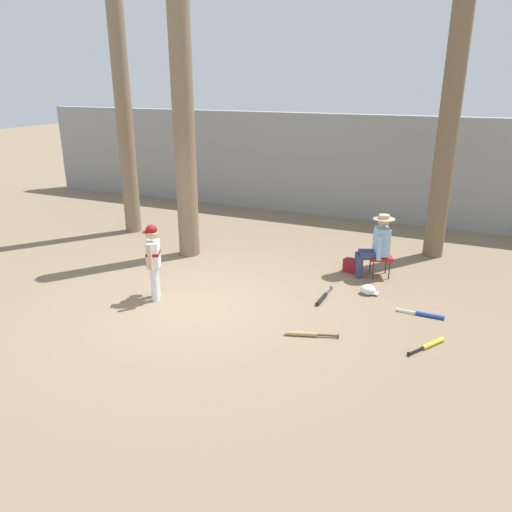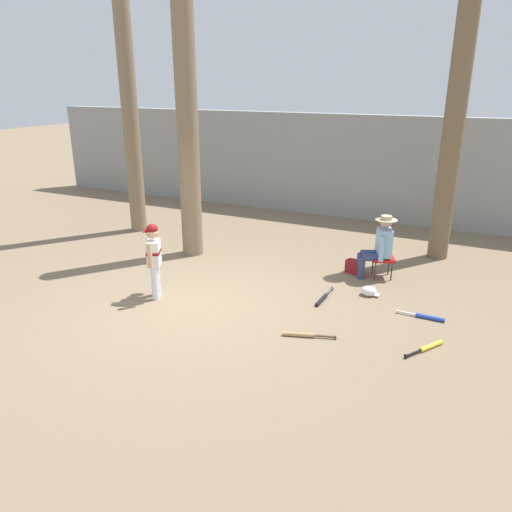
{
  "view_description": "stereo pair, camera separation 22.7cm",
  "coord_description": "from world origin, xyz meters",
  "px_view_note": "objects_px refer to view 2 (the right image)",
  "views": [
    {
      "loc": [
        3.93,
        -6.35,
        3.51
      ],
      "look_at": [
        0.76,
        0.74,
        0.75
      ],
      "focal_mm": 34.64,
      "sensor_mm": 36.0,
      "label": 1
    },
    {
      "loc": [
        4.13,
        -6.25,
        3.51
      ],
      "look_at": [
        0.76,
        0.74,
        0.75
      ],
      "focal_mm": 34.64,
      "sensor_mm": 36.0,
      "label": 2
    }
  ],
  "objects_px": {
    "bat_blue_youth": "(426,317)",
    "bat_yellow_trainer": "(428,347)",
    "handbag_beside_stool": "(355,267)",
    "batting_helmet_white": "(369,291)",
    "folding_stool": "(383,259)",
    "tree_behind_spectator": "(451,151)",
    "tree_near_player": "(188,137)",
    "young_ballplayer": "(154,256)",
    "bat_wood_tan": "(303,335)",
    "bat_black_composite": "(323,299)",
    "tree_far_left": "(129,106)",
    "seated_spectator": "(379,245)"
  },
  "relations": [
    {
      "from": "batting_helmet_white",
      "to": "tree_behind_spectator",
      "type": "bearing_deg",
      "value": 72.45
    },
    {
      "from": "seated_spectator",
      "to": "folding_stool",
      "type": "bearing_deg",
      "value": 21.79
    },
    {
      "from": "folding_stool",
      "to": "seated_spectator",
      "type": "height_order",
      "value": "seated_spectator"
    },
    {
      "from": "young_ballplayer",
      "to": "folding_stool",
      "type": "bearing_deg",
      "value": 38.08
    },
    {
      "from": "tree_near_player",
      "to": "young_ballplayer",
      "type": "distance_m",
      "value": 2.87
    },
    {
      "from": "bat_blue_youth",
      "to": "bat_yellow_trainer",
      "type": "xyz_separation_m",
      "value": [
        0.16,
        -0.95,
        0.0
      ]
    },
    {
      "from": "bat_yellow_trainer",
      "to": "batting_helmet_white",
      "type": "distance_m",
      "value": 1.88
    },
    {
      "from": "bat_wood_tan",
      "to": "bat_black_composite",
      "type": "xyz_separation_m",
      "value": [
        -0.14,
        1.33,
        0.0
      ]
    },
    {
      "from": "tree_near_player",
      "to": "bat_black_composite",
      "type": "distance_m",
      "value": 4.24
    },
    {
      "from": "bat_blue_youth",
      "to": "tree_far_left",
      "type": "bearing_deg",
      "value": 164.48
    },
    {
      "from": "batting_helmet_white",
      "to": "bat_blue_youth",
      "type": "bearing_deg",
      "value": -26.17
    },
    {
      "from": "bat_black_composite",
      "to": "bat_wood_tan",
      "type": "bearing_deg",
      "value": -83.81
    },
    {
      "from": "tree_behind_spectator",
      "to": "tree_near_player",
      "type": "bearing_deg",
      "value": -156.9
    },
    {
      "from": "folding_stool",
      "to": "handbag_beside_stool",
      "type": "distance_m",
      "value": 0.56
    },
    {
      "from": "bat_blue_youth",
      "to": "batting_helmet_white",
      "type": "xyz_separation_m",
      "value": [
        -1.03,
        0.5,
        0.04
      ]
    },
    {
      "from": "seated_spectator",
      "to": "batting_helmet_white",
      "type": "relative_size",
      "value": 3.85
    },
    {
      "from": "handbag_beside_stool",
      "to": "bat_blue_youth",
      "type": "xyz_separation_m",
      "value": [
        1.52,
        -1.42,
        -0.1
      ]
    },
    {
      "from": "bat_wood_tan",
      "to": "batting_helmet_white",
      "type": "bearing_deg",
      "value": 74.91
    },
    {
      "from": "tree_far_left",
      "to": "bat_blue_youth",
      "type": "height_order",
      "value": "tree_far_left"
    },
    {
      "from": "handbag_beside_stool",
      "to": "batting_helmet_white",
      "type": "height_order",
      "value": "handbag_beside_stool"
    },
    {
      "from": "bat_blue_youth",
      "to": "bat_yellow_trainer",
      "type": "distance_m",
      "value": 0.97
    },
    {
      "from": "handbag_beside_stool",
      "to": "batting_helmet_white",
      "type": "relative_size",
      "value": 1.09
    },
    {
      "from": "tree_near_player",
      "to": "bat_yellow_trainer",
      "type": "bearing_deg",
      "value": -21.43
    },
    {
      "from": "bat_blue_youth",
      "to": "tree_behind_spectator",
      "type": "bearing_deg",
      "value": 93.82
    },
    {
      "from": "folding_stool",
      "to": "bat_yellow_trainer",
      "type": "relative_size",
      "value": 0.79
    },
    {
      "from": "bat_black_composite",
      "to": "seated_spectator",
      "type": "bearing_deg",
      "value": 68.38
    },
    {
      "from": "tree_far_left",
      "to": "tree_near_player",
      "type": "bearing_deg",
      "value": -23.06
    },
    {
      "from": "young_ballplayer",
      "to": "folding_stool",
      "type": "relative_size",
      "value": 2.51
    },
    {
      "from": "bat_blue_youth",
      "to": "young_ballplayer",
      "type": "bearing_deg",
      "value": -165.12
    },
    {
      "from": "tree_far_left",
      "to": "bat_wood_tan",
      "type": "relative_size",
      "value": 8.5
    },
    {
      "from": "bat_yellow_trainer",
      "to": "tree_behind_spectator",
      "type": "bearing_deg",
      "value": 95.11
    },
    {
      "from": "folding_stool",
      "to": "batting_helmet_white",
      "type": "relative_size",
      "value": 1.67
    },
    {
      "from": "seated_spectator",
      "to": "batting_helmet_white",
      "type": "bearing_deg",
      "value": -84.92
    },
    {
      "from": "young_ballplayer",
      "to": "seated_spectator",
      "type": "relative_size",
      "value": 1.09
    },
    {
      "from": "handbag_beside_stool",
      "to": "bat_blue_youth",
      "type": "height_order",
      "value": "handbag_beside_stool"
    },
    {
      "from": "bat_yellow_trainer",
      "to": "bat_black_composite",
      "type": "relative_size",
      "value": 0.84
    },
    {
      "from": "tree_near_player",
      "to": "tree_far_left",
      "type": "distance_m",
      "value": 2.42
    },
    {
      "from": "tree_far_left",
      "to": "batting_helmet_white",
      "type": "xyz_separation_m",
      "value": [
        6.13,
        -1.48,
        -2.89
      ]
    },
    {
      "from": "seated_spectator",
      "to": "tree_far_left",
      "type": "relative_size",
      "value": 0.19
    },
    {
      "from": "tree_far_left",
      "to": "bat_black_composite",
      "type": "relative_size",
      "value": 8.2
    },
    {
      "from": "folding_stool",
      "to": "handbag_beside_stool",
      "type": "height_order",
      "value": "folding_stool"
    },
    {
      "from": "young_ballplayer",
      "to": "bat_wood_tan",
      "type": "height_order",
      "value": "young_ballplayer"
    },
    {
      "from": "folding_stool",
      "to": "tree_behind_spectator",
      "type": "bearing_deg",
      "value": 64.03
    },
    {
      "from": "seated_spectator",
      "to": "tree_behind_spectator",
      "type": "bearing_deg",
      "value": 62.05
    },
    {
      "from": "tree_near_player",
      "to": "young_ballplayer",
      "type": "xyz_separation_m",
      "value": [
        0.67,
        -2.2,
        -1.71
      ]
    },
    {
      "from": "bat_blue_youth",
      "to": "bat_yellow_trainer",
      "type": "height_order",
      "value": "same"
    },
    {
      "from": "bat_yellow_trainer",
      "to": "bat_wood_tan",
      "type": "bearing_deg",
      "value": -165.82
    },
    {
      "from": "bat_black_composite",
      "to": "bat_yellow_trainer",
      "type": "bearing_deg",
      "value": -26.33
    },
    {
      "from": "tree_near_player",
      "to": "folding_stool",
      "type": "distance_m",
      "value": 4.49
    },
    {
      "from": "handbag_beside_stool",
      "to": "batting_helmet_white",
      "type": "bearing_deg",
      "value": -61.31
    }
  ]
}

